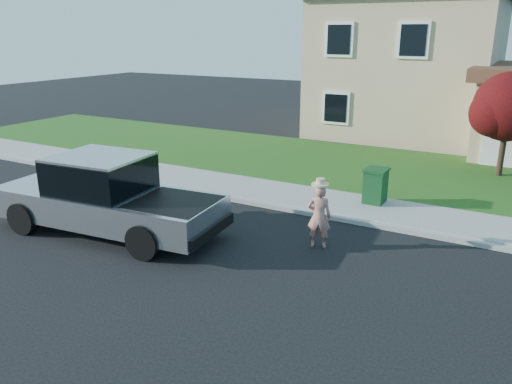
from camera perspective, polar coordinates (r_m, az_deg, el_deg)
ground at (r=12.03m, az=-2.12°, el=-6.37°), size 80.00×80.00×0.00m
curb at (r=14.02m, az=7.54°, el=-2.65°), size 40.00×0.20×0.12m
sidewalk at (r=14.99m, az=9.10°, el=-1.29°), size 40.00×2.00×0.15m
lawn at (r=19.12m, az=13.78°, el=2.54°), size 40.00×7.00×0.10m
house at (r=26.19m, az=19.80°, el=12.98°), size 14.00×11.30×6.85m
pickup_truck at (r=13.17m, az=-16.72°, el=-0.57°), size 6.28×2.62×2.01m
woman at (r=11.86m, az=7.22°, el=-2.64°), size 0.65×0.51×1.71m
ornamental_tree at (r=19.19m, az=27.01°, el=8.32°), size 2.61×2.35×3.58m
trash_bin at (r=14.93m, az=13.49°, el=0.74°), size 0.64×0.73×1.02m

